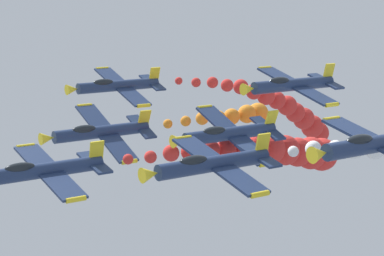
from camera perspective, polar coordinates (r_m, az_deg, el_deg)
The scene contains 10 objects.
airplane_lead at distance 50.82m, azimuth -12.23°, elevation -3.43°, with size 9.41×10.35×3.06m.
smoke_trail_lead at distance 65.95m, azimuth 7.69°, elevation -1.94°, with size 5.22×25.58×5.48m.
airplane_left_inner at distance 47.57m, azimuth 1.65°, elevation -2.94°, with size 9.38×10.35×3.11m.
airplane_right_inner at distance 61.53m, azimuth -7.54°, elevation -0.31°, with size 8.91×10.35×4.14m.
smoke_trail_right_inner at distance 70.51m, azimuth 3.80°, elevation 1.03°, with size 2.86×13.28×2.27m.
airplane_left_outer at distance 57.72m, azimuth 3.03°, elevation -0.46°, with size 9.01×10.35×3.89m.
airplane_right_outer at distance 45.66m, azimuth 14.82°, elevation -1.26°, with size 9.41×10.35×3.04m.
airplane_trailing at distance 71.22m, azimuth -6.16°, elevation 3.48°, with size 9.19×10.35×3.46m.
smoke_trail_trailing at distance 92.36m, azimuth 8.42°, elevation 1.02°, with size 9.21×29.94×12.00m.
airplane_high_slot at distance 62.80m, azimuth 8.19°, elevation 3.54°, with size 9.33×10.35×3.22m.
Camera 1 is at (-45.47, 30.77, 148.64)m, focal length 65.12 mm.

